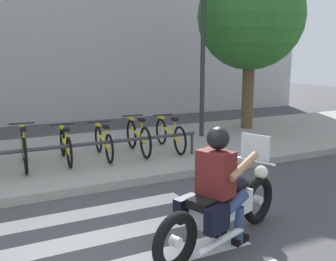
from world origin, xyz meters
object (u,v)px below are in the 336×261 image
at_px(bicycle_4, 103,142).
at_px(bicycle_5, 138,137).
at_px(bicycle_2, 24,148).
at_px(tree_near_rack, 251,17).
at_px(motorcycle, 223,207).
at_px(street_lamp, 203,50).
at_px(rider, 220,179).
at_px(bicycle_3, 66,146).
at_px(bicycle_6, 170,134).
at_px(bike_rack, 72,147).

distance_m(bicycle_4, bicycle_5, 0.78).
height_order(bicycle_2, tree_near_rack, tree_near_rack).
bearing_deg(motorcycle, street_lamp, 60.51).
relative_size(motorcycle, bicycle_2, 1.30).
relative_size(motorcycle, rider, 1.52).
relative_size(bicycle_5, street_lamp, 0.42).
bearing_deg(bicycle_3, street_lamp, 14.70).
relative_size(rider, bicycle_6, 0.84).
distance_m(bicycle_5, bicycle_6, 0.78).
bearing_deg(tree_near_rack, rider, -131.11).
bearing_deg(bicycle_2, tree_near_rack, 12.32).
xyz_separation_m(motorcycle, bicycle_2, (-1.75, 3.98, 0.05)).
bearing_deg(bike_rack, rider, -75.38).
xyz_separation_m(bicycle_2, bicycle_6, (3.11, 0.00, -0.02)).
bearing_deg(bicycle_3, tree_near_rack, 13.95).
xyz_separation_m(bicycle_4, tree_near_rack, (4.84, 1.39, 2.85)).
height_order(rider, bike_rack, rider).
xyz_separation_m(bicycle_2, bicycle_5, (2.33, -0.00, -0.00)).
distance_m(bicycle_5, tree_near_rack, 5.14).
xyz_separation_m(motorcycle, street_lamp, (2.82, 4.98, 1.93)).
distance_m(bicycle_6, bike_rack, 2.40).
bearing_deg(bicycle_5, bike_rack, -160.38).
xyz_separation_m(bicycle_3, bike_rack, (-0.00, -0.55, 0.09)).
relative_size(motorcycle, bike_rack, 0.42).
relative_size(bicycle_3, bicycle_6, 0.90).
bearing_deg(rider, bicycle_5, 80.75).
xyz_separation_m(motorcycle, bike_rack, (-0.97, 3.43, 0.11)).
bearing_deg(tree_near_rack, bicycle_6, -156.99).
xyz_separation_m(rider, bicycle_5, (0.65, 4.01, -0.32)).
bearing_deg(bicycle_5, tree_near_rack, 18.97).
xyz_separation_m(bicycle_4, bicycle_5, (0.78, -0.00, 0.03)).
distance_m(bicycle_3, bike_rack, 0.56).
bearing_deg(tree_near_rack, bicycle_4, -163.92).
height_order(bicycle_6, tree_near_rack, tree_near_rack).
bearing_deg(bicycle_2, bicycle_6, 0.02).
relative_size(bicycle_3, bike_rack, 0.29).
distance_m(rider, bicycle_5, 4.07).
height_order(bicycle_2, bicycle_4, bicycle_2).
distance_m(motorcycle, tree_near_rack, 7.66).
bearing_deg(rider, motorcycle, 16.60).
xyz_separation_m(street_lamp, tree_near_rack, (1.82, 0.40, 0.94)).
bearing_deg(motorcycle, bicycle_4, 92.85).
bearing_deg(bicycle_5, street_lamp, 23.99).
xyz_separation_m(bicycle_2, bicycle_4, (1.55, 0.00, -0.03)).
height_order(bicycle_6, bike_rack, bicycle_6).
height_order(bicycle_2, bike_rack, bicycle_2).
height_order(bicycle_2, street_lamp, street_lamp).
bearing_deg(bike_rack, tree_near_rack, 19.15).
height_order(bicycle_2, bicycle_3, bicycle_2).
distance_m(rider, street_lamp, 5.98).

